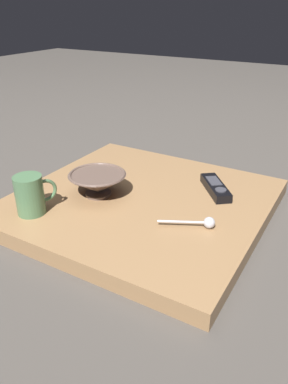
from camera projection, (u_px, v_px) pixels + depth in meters
The scene contains 6 objects.
ground_plane at pixel (141, 210), 1.08m from camera, with size 6.00×6.00×0.00m, color #47423D.
table at pixel (141, 204), 1.07m from camera, with size 0.65×0.66×0.04m.
cereal_bowl at pixel (98, 183), 1.06m from camera, with size 0.16×0.16×0.07m.
coffee_mug at pixel (31, 195), 0.96m from camera, with size 0.10×0.07×0.10m.
teaspoon at pixel (205, 223), 0.91m from camera, with size 0.07×0.13×0.03m.
tv_remote_near at pixel (215, 188), 1.09m from camera, with size 0.15×0.13×0.03m.
Camera 1 is at (0.81, 0.48, 0.54)m, focal length 35.39 mm.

